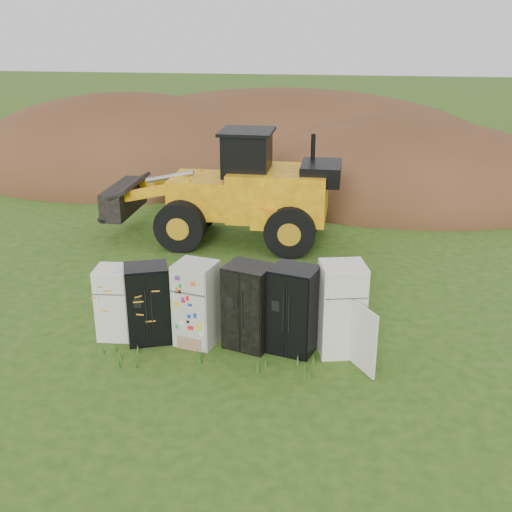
{
  "coord_description": "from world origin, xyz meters",
  "views": [
    {
      "loc": [
        2.15,
        -11.53,
        6.44
      ],
      "look_at": [
        0.33,
        2.0,
        1.21
      ],
      "focal_mm": 45.0,
      "sensor_mm": 36.0,
      "label": 1
    }
  ],
  "objects_px": {
    "fridge_sticker": "(197,304)",
    "fridge_black_right": "(293,310)",
    "fridge_dark_mid": "(249,306)",
    "fridge_open_door": "(341,309)",
    "fridge_black_side": "(148,304)",
    "fridge_leftmost": "(115,303)",
    "wheel_loader": "(219,186)"
  },
  "relations": [
    {
      "from": "fridge_black_side",
      "to": "fridge_open_door",
      "type": "bearing_deg",
      "value": -19.07
    },
    {
      "from": "fridge_sticker",
      "to": "wheel_loader",
      "type": "bearing_deg",
      "value": 110.17
    },
    {
      "from": "fridge_black_side",
      "to": "fridge_black_right",
      "type": "relative_size",
      "value": 0.93
    },
    {
      "from": "fridge_black_side",
      "to": "fridge_sticker",
      "type": "height_order",
      "value": "fridge_sticker"
    },
    {
      "from": "fridge_sticker",
      "to": "fridge_dark_mid",
      "type": "relative_size",
      "value": 1.0
    },
    {
      "from": "fridge_black_side",
      "to": "fridge_open_door",
      "type": "height_order",
      "value": "fridge_open_door"
    },
    {
      "from": "fridge_leftmost",
      "to": "wheel_loader",
      "type": "xyz_separation_m",
      "value": [
        1.02,
        6.35,
        0.88
      ]
    },
    {
      "from": "fridge_black_side",
      "to": "fridge_dark_mid",
      "type": "xyz_separation_m",
      "value": [
        2.08,
        0.05,
        0.05
      ]
    },
    {
      "from": "fridge_leftmost",
      "to": "fridge_dark_mid",
      "type": "bearing_deg",
      "value": -3.83
    },
    {
      "from": "fridge_sticker",
      "to": "fridge_open_door",
      "type": "xyz_separation_m",
      "value": [
        2.92,
        0.01,
        0.06
      ]
    },
    {
      "from": "fridge_dark_mid",
      "to": "fridge_black_right",
      "type": "xyz_separation_m",
      "value": [
        0.91,
        -0.06,
        0.01
      ]
    },
    {
      "from": "fridge_black_right",
      "to": "fridge_open_door",
      "type": "bearing_deg",
      "value": 19.51
    },
    {
      "from": "fridge_black_right",
      "to": "fridge_sticker",
      "type": "bearing_deg",
      "value": -165.2
    },
    {
      "from": "fridge_black_side",
      "to": "fridge_open_door",
      "type": "distance_m",
      "value": 3.94
    },
    {
      "from": "fridge_sticker",
      "to": "fridge_black_right",
      "type": "bearing_deg",
      "value": 12.37
    },
    {
      "from": "fridge_leftmost",
      "to": "fridge_open_door",
      "type": "distance_m",
      "value": 4.67
    },
    {
      "from": "fridge_sticker",
      "to": "fridge_dark_mid",
      "type": "bearing_deg",
      "value": 14.71
    },
    {
      "from": "fridge_sticker",
      "to": "fridge_dark_mid",
      "type": "height_order",
      "value": "same"
    },
    {
      "from": "fridge_leftmost",
      "to": "fridge_sticker",
      "type": "relative_size",
      "value": 0.88
    },
    {
      "from": "fridge_open_door",
      "to": "wheel_loader",
      "type": "distance_m",
      "value": 7.37
    },
    {
      "from": "wheel_loader",
      "to": "fridge_dark_mid",
      "type": "bearing_deg",
      "value": -73.19
    },
    {
      "from": "fridge_sticker",
      "to": "fridge_dark_mid",
      "type": "distance_m",
      "value": 1.07
    },
    {
      "from": "fridge_dark_mid",
      "to": "wheel_loader",
      "type": "height_order",
      "value": "wheel_loader"
    },
    {
      "from": "fridge_black_right",
      "to": "fridge_open_door",
      "type": "relative_size",
      "value": 0.95
    },
    {
      "from": "fridge_black_side",
      "to": "wheel_loader",
      "type": "bearing_deg",
      "value": 67.81
    },
    {
      "from": "fridge_dark_mid",
      "to": "fridge_open_door",
      "type": "relative_size",
      "value": 0.93
    },
    {
      "from": "fridge_black_side",
      "to": "fridge_black_right",
      "type": "distance_m",
      "value": 2.99
    },
    {
      "from": "fridge_leftmost",
      "to": "fridge_dark_mid",
      "type": "xyz_separation_m",
      "value": [
        2.82,
        -0.01,
        0.1
      ]
    },
    {
      "from": "fridge_leftmost",
      "to": "wheel_loader",
      "type": "height_order",
      "value": "wheel_loader"
    },
    {
      "from": "fridge_leftmost",
      "to": "wheel_loader",
      "type": "relative_size",
      "value": 0.23
    },
    {
      "from": "fridge_black_right",
      "to": "wheel_loader",
      "type": "xyz_separation_m",
      "value": [
        -2.7,
        6.42,
        0.76
      ]
    },
    {
      "from": "fridge_dark_mid",
      "to": "fridge_open_door",
      "type": "height_order",
      "value": "fridge_open_door"
    }
  ]
}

